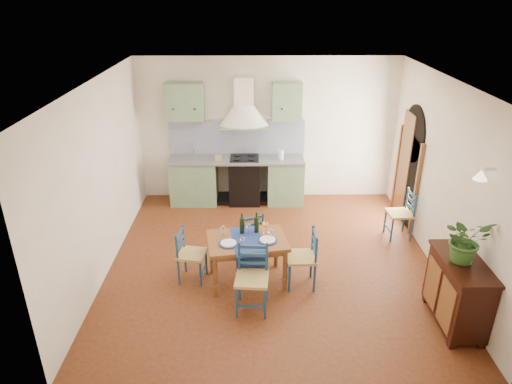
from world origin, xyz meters
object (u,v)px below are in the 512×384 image
dining_table (248,244)px  potted_plant (466,240)px  sideboard (458,290)px  chair_near (252,278)px

dining_table → potted_plant: 2.82m
dining_table → sideboard: size_ratio=1.15×
chair_near → sideboard: (2.57, -0.33, 0.03)m
sideboard → dining_table: bearing=160.5°
dining_table → potted_plant: potted_plant is taller
chair_near → sideboard: sideboard is taller
sideboard → potted_plant: (-0.03, 0.02, 0.72)m
dining_table → chair_near: size_ratio=1.32×
potted_plant → sideboard: bearing=-32.4°
dining_table → potted_plant: bearing=-19.4°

